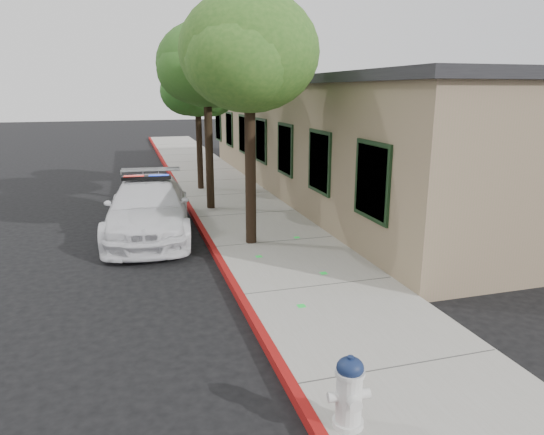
{
  "coord_description": "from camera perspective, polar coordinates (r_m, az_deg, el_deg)",
  "views": [
    {
      "loc": [
        -1.78,
        -8.29,
        3.82
      ],
      "look_at": [
        1.28,
        2.08,
        1.02
      ],
      "focal_mm": 32.56,
      "sensor_mm": 36.0,
      "label": 1
    }
  ],
  "objects": [
    {
      "name": "ground",
      "position": [
        9.3,
        -3.99,
        -9.77
      ],
      "size": [
        120.0,
        120.0,
        0.0
      ],
      "primitive_type": "plane",
      "color": "black",
      "rests_on": "ground"
    },
    {
      "name": "police_car",
      "position": [
        13.63,
        -14.1,
        1.12
      ],
      "size": [
        2.6,
        5.41,
        1.64
      ],
      "rotation": [
        0.0,
        0.0,
        -0.09
      ],
      "color": "white",
      "rests_on": "ground"
    },
    {
      "name": "street_tree_near",
      "position": [
        11.77,
        -2.58,
        17.95
      ],
      "size": [
        3.2,
        3.33,
        5.87
      ],
      "rotation": [
        0.0,
        0.0,
        0.36
      ],
      "color": "black",
      "rests_on": "sidewalk"
    },
    {
      "name": "red_curb",
      "position": [
        12.03,
        -6.83,
        -3.7
      ],
      "size": [
        0.14,
        60.0,
        0.16
      ],
      "primitive_type": "cube",
      "color": "#9E1111",
      "rests_on": "ground"
    },
    {
      "name": "clapboard_building",
      "position": [
        19.33,
        9.78,
        9.28
      ],
      "size": [
        7.3,
        20.89,
        4.24
      ],
      "color": "#856C57",
      "rests_on": "ground"
    },
    {
      "name": "fire_hydrant",
      "position": [
        5.85,
        8.93,
        -19.25
      ],
      "size": [
        0.49,
        0.43,
        0.86
      ],
      "rotation": [
        0.0,
        0.0,
        -0.11
      ],
      "color": "silver",
      "rests_on": "sidewalk"
    },
    {
      "name": "street_tree_far",
      "position": [
        18.89,
        -8.55,
        14.42
      ],
      "size": [
        2.83,
        2.6,
        4.91
      ],
      "rotation": [
        0.0,
        0.0,
        -0.34
      ],
      "color": "black",
      "rests_on": "sidewalk"
    },
    {
      "name": "sidewalk",
      "position": [
        12.36,
        0.23,
        -3.11
      ],
      "size": [
        3.2,
        60.0,
        0.15
      ],
      "primitive_type": "cube",
      "color": "gray",
      "rests_on": "ground"
    },
    {
      "name": "street_tree_mid",
      "position": [
        15.63,
        -7.58,
        16.71
      ],
      "size": [
        3.03,
        3.05,
        5.7
      ],
      "rotation": [
        0.0,
        0.0,
        0.19
      ],
      "color": "black",
      "rests_on": "sidewalk"
    }
  ]
}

